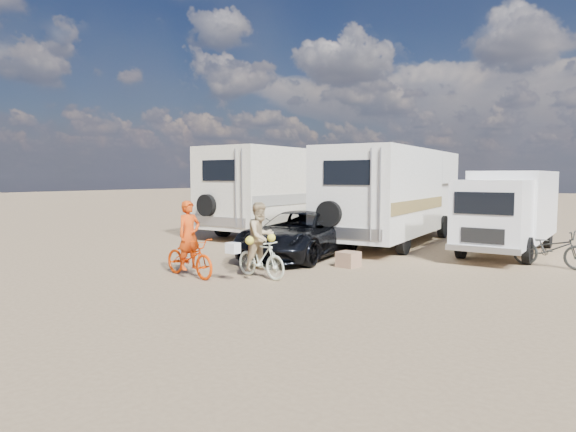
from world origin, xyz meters
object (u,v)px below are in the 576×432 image
Objects in this scene: rv_left at (285,192)px; dark_suv at (299,234)px; rider_man at (189,243)px; cooler at (314,248)px; rider_woman at (261,244)px; rv_main at (393,197)px; box_truck at (508,212)px; bike_parked at (551,249)px; bike_man at (190,257)px; bike_woman at (261,258)px; crate at (348,259)px.

rv_left is 1.67× the size of dark_suv.
rider_man reaches higher than cooler.
rv_main is at bearing 8.35° from rider_woman.
cooler is at bearing 0.66° from rider_man.
rv_left is 9.60m from rider_man.
box_truck is at bearing -19.13° from rider_woman.
bike_parked is at bearing -38.38° from rider_man.
bike_man is at bearing -123.28° from box_truck.
rider_woman is at bearing 0.00° from bike_woman.
rider_woman is (-3.69, -7.58, -0.47)m from box_truck.
rv_left reaches higher than bike_parked.
cooler is at bearing 21.17° from bike_woman.
rv_left is at bearing 155.51° from cooler.
rv_left is 6.23m from cooler.
bike_man is at bearing -69.11° from rv_left.
rv_left reaches higher than bike_woman.
dark_suv is (-0.83, -4.62, -0.98)m from rv_main.
rv_left is (-5.02, 0.25, 0.08)m from rv_main.
bike_woman is 2.88× the size of cooler.
cooler is 1.06× the size of crate.
bike_woman is at bearing -80.18° from dark_suv.
cooler is at bearing 0.66° from bike_man.
rv_main is 15.35× the size of cooler.
rider_woman is at bearing -51.10° from bike_man.
bike_parked is at bearing -38.38° from bike_man.
rider_man is 3.05× the size of cooler.
bike_parked is at bearing -36.04° from rider_woman.
rv_main is at bearing 74.91° from bike_parked.
cooler is (-0.93, 3.64, -0.59)m from rider_woman.
rv_left reaches higher than bike_man.
bike_woman is at bearing -55.42° from cooler.
box_truck is 6.17m from cooler.
rv_main is at bearing 177.15° from box_truck.
bike_parked is 3.73× the size of crate.
box_truck is at bearing -4.26° from rv_left.
bike_parked is (5.22, 5.62, -0.31)m from rider_woman.
rv_left is 6.51m from dark_suv.
dark_suv is 3.95m from bike_man.
cooler is at bearing -141.51° from box_truck.
dark_suv is (4.19, -4.87, -1.06)m from rv_left.
rv_left is 5.30× the size of bike_woman.
rider_man is 1.71m from rider_woman.
rv_main is at bearing 99.95° from cooler.
bike_man is 1.71m from bike_woman.
box_truck is at bearing -23.97° from rider_man.
rv_main is 5.13× the size of rider_woman.
crate is at bearing -27.80° from rider_man.
rv_main reaches higher than dark_suv.
rider_woman reaches higher than crate.
rider_man reaches higher than bike_parked.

